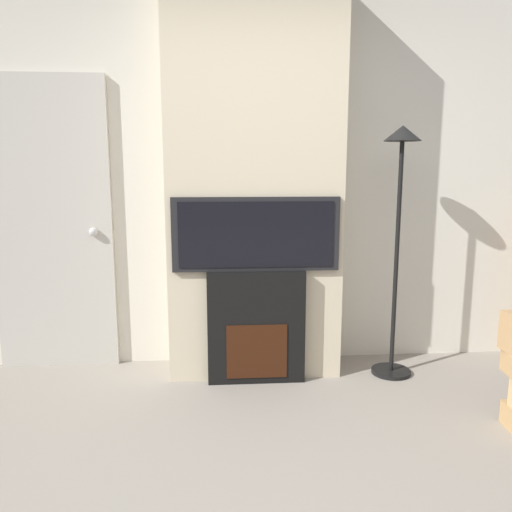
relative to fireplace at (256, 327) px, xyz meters
The scene contains 6 objects.
wall_back 1.06m from the fireplace, 90.00° to the left, with size 6.00×0.06×2.70m.
chimney_breast 0.99m from the fireplace, 90.00° to the left, with size 1.17×0.40×2.70m.
fireplace is the anchor object (origin of this frame).
television 0.63m from the fireplace, 90.00° to the right, with size 1.09×0.07×0.48m.
floor_lamp 1.26m from the fireplace, ahead, with size 0.27×0.27×1.71m.
entry_door 1.60m from the fireplace, 165.24° to the left, with size 0.83×0.09×2.06m.
Camera 1 is at (-0.23, -1.61, 1.43)m, focal length 35.00 mm.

